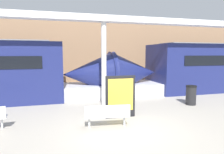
{
  "coord_description": "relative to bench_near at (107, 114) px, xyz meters",
  "views": [
    {
      "loc": [
        -2.07,
        -6.06,
        2.5
      ],
      "look_at": [
        0.44,
        3.02,
        1.4
      ],
      "focal_mm": 32.0,
      "sensor_mm": 36.0,
      "label": 1
    }
  ],
  "objects": [
    {
      "name": "ground_plane",
      "position": [
        0.49,
        -0.26,
        -0.48
      ],
      "size": [
        60.0,
        60.0,
        0.0
      ],
      "primitive_type": "plane",
      "color": "#A8A093"
    },
    {
      "name": "station_wall",
      "position": [
        0.49,
        9.15,
        2.02
      ],
      "size": [
        56.0,
        0.2,
        5.0
      ],
      "primitive_type": "cube",
      "color": "#937051",
      "rests_on": "ground_plane"
    },
    {
      "name": "bench_near",
      "position": [
        0.0,
        0.0,
        0.0
      ],
      "size": [
        1.56,
        0.61,
        0.81
      ],
      "rotation": [
        0.0,
        0.0,
        -0.11
      ],
      "color": "silver",
      "rests_on": "ground_plane"
    },
    {
      "name": "trash_bin",
      "position": [
        4.73,
        1.94,
        0.0
      ],
      "size": [
        0.51,
        0.51,
        0.95
      ],
      "color": "black",
      "rests_on": "ground_plane"
    },
    {
      "name": "poster_board",
      "position": [
        0.77,
        0.95,
        0.36
      ],
      "size": [
        1.19,
        0.07,
        1.66
      ],
      "color": "black",
      "rests_on": "ground_plane"
    },
    {
      "name": "support_column_near",
      "position": [
        0.57,
        2.93,
        1.51
      ],
      "size": [
        0.25,
        0.25,
        3.98
      ],
      "primitive_type": "cylinder",
      "color": "silver",
      "rests_on": "ground_plane"
    },
    {
      "name": "canopy_beam",
      "position": [
        0.57,
        2.93,
        3.64
      ],
      "size": [
        28.0,
        0.6,
        0.28
      ],
      "primitive_type": "cube",
      "color": "silver",
      "rests_on": "support_column_near"
    }
  ]
}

